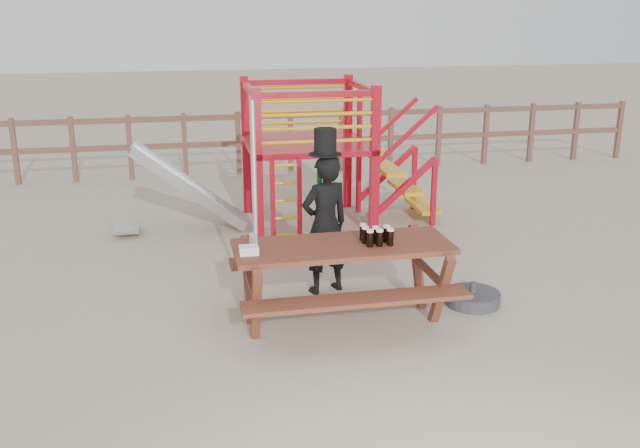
{
  "coord_description": "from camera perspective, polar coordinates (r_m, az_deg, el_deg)",
  "views": [
    {
      "loc": [
        -1.59,
        -6.38,
        3.12
      ],
      "look_at": [
        -0.16,
        0.8,
        0.86
      ],
      "focal_mm": 40.0,
      "sensor_mm": 36.0,
      "label": 1
    }
  ],
  "objects": [
    {
      "name": "man_with_hat",
      "position": [
        7.87,
        0.41,
        0.27
      ],
      "size": [
        0.66,
        0.54,
        1.86
      ],
      "rotation": [
        0.0,
        0.0,
        3.46
      ],
      "color": "black",
      "rests_on": "ground"
    },
    {
      "name": "back_fence",
      "position": [
        13.69,
        -4.46,
        7.07
      ],
      "size": [
        15.09,
        0.09,
        1.2
      ],
      "color": "brown",
      "rests_on": "ground"
    },
    {
      "name": "stout_pints",
      "position": [
        7.09,
        4.48,
        -0.91
      ],
      "size": [
        0.3,
        0.28,
        0.17
      ],
      "color": "black",
      "rests_on": "picnic_table"
    },
    {
      "name": "ground",
      "position": [
        7.28,
        2.5,
        -8.24
      ],
      "size": [
        60.0,
        60.0,
        0.0
      ],
      "primitive_type": "plane",
      "color": "tan",
      "rests_on": "ground"
    },
    {
      "name": "metal_pole",
      "position": [
        6.94,
        -5.21,
        0.49
      ],
      "size": [
        0.05,
        0.05,
        2.27
      ],
      "primitive_type": "cylinder",
      "color": "#B2B2B7",
      "rests_on": "ground"
    },
    {
      "name": "playground_fort",
      "position": [
        10.32,
        -1.48,
        5.7
      ],
      "size": [
        4.71,
        1.84,
        2.1
      ],
      "color": "#AA0B1A",
      "rests_on": "ground"
    },
    {
      "name": "empty_glasses",
      "position": [
        6.99,
        -5.41,
        -1.38
      ],
      "size": [
        0.07,
        0.07,
        0.15
      ],
      "color": "silver",
      "rests_on": "picnic_table"
    },
    {
      "name": "paper_bag",
      "position": [
        6.82,
        -5.72,
        -2.1
      ],
      "size": [
        0.18,
        0.14,
        0.08
      ],
      "primitive_type": "cube",
      "rotation": [
        0.0,
        0.0,
        0.02
      ],
      "color": "white",
      "rests_on": "picnic_table"
    },
    {
      "name": "parasol_base",
      "position": [
        7.95,
        12.11,
        -5.8
      ],
      "size": [
        0.6,
        0.6,
        0.25
      ],
      "color": "#35363A",
      "rests_on": "ground"
    },
    {
      "name": "picnic_table",
      "position": [
        7.19,
        1.83,
        -3.96
      ],
      "size": [
        2.18,
        1.52,
        0.84
      ],
      "rotation": [
        0.0,
        0.0,
        0.01
      ],
      "color": "brown",
      "rests_on": "ground"
    }
  ]
}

